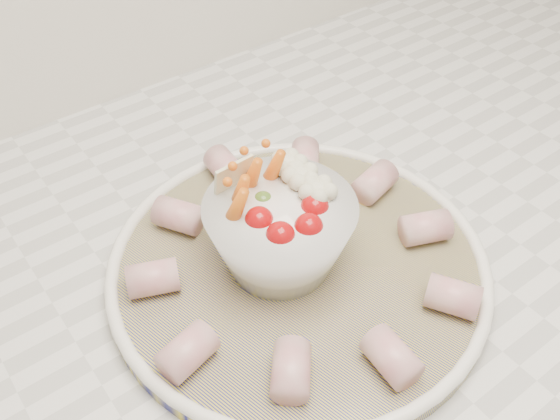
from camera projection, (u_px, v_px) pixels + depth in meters
serving_platter at (298, 265)px, 0.58m from camera, size 0.42×0.42×0.02m
veggie_bowl at (280, 230)px, 0.55m from camera, size 0.13×0.13×0.10m
cured_meat_rolls at (298, 252)px, 0.56m from camera, size 0.31×0.32×0.03m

